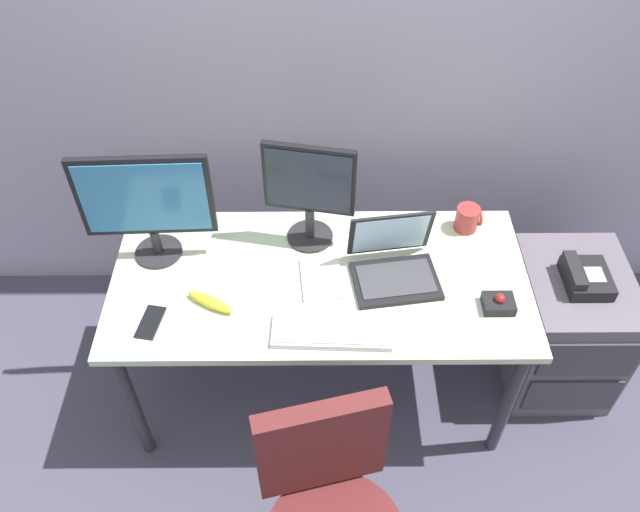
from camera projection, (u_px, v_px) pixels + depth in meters
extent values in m
plane|color=#444153|center=(320.00, 384.00, 2.93)|extent=(8.00, 8.00, 0.00)
cube|color=#A099AF|center=(319.00, 13.00, 2.40)|extent=(6.00, 0.10, 2.80)
cube|color=beige|center=(320.00, 281.00, 2.42)|extent=(1.55, 0.73, 0.03)
cylinder|color=#2D2D33|center=(133.00, 404.00, 2.46)|extent=(0.05, 0.05, 0.69)
cylinder|color=#2D2D33|center=(508.00, 402.00, 2.47)|extent=(0.05, 0.05, 0.69)
cylinder|color=#2D2D33|center=(159.00, 284.00, 2.88)|extent=(0.05, 0.05, 0.69)
cylinder|color=#2D2D33|center=(480.00, 282.00, 2.89)|extent=(0.05, 0.05, 0.69)
cube|color=#5C545E|center=(562.00, 326.00, 2.77)|extent=(0.42, 0.52, 0.61)
cube|color=#38383D|center=(590.00, 360.00, 2.49)|extent=(0.38, 0.01, 0.21)
cube|color=#38383D|center=(571.00, 395.00, 2.68)|extent=(0.38, 0.01, 0.21)
cube|color=black|center=(587.00, 278.00, 2.52)|extent=(0.17, 0.20, 0.06)
cube|color=black|center=(575.00, 270.00, 2.48)|extent=(0.05, 0.18, 0.04)
cube|color=gray|center=(595.00, 275.00, 2.49)|extent=(0.07, 0.08, 0.01)
cube|color=#542020|center=(320.00, 446.00, 1.95)|extent=(0.40, 0.15, 0.42)
cylinder|color=#262628|center=(159.00, 252.00, 2.49)|extent=(0.18, 0.18, 0.01)
cylinder|color=#262628|center=(156.00, 241.00, 2.45)|extent=(0.04, 0.04, 0.10)
cube|color=black|center=(144.00, 196.00, 2.29)|extent=(0.48, 0.04, 0.34)
cube|color=teal|center=(144.00, 199.00, 2.28)|extent=(0.44, 0.02, 0.30)
cylinder|color=#262628|center=(310.00, 236.00, 2.55)|extent=(0.18, 0.18, 0.01)
cylinder|color=#262628|center=(310.00, 222.00, 2.49)|extent=(0.04, 0.04, 0.14)
cube|color=black|center=(309.00, 179.00, 2.34)|extent=(0.34, 0.09, 0.29)
cube|color=#1E2333|center=(308.00, 182.00, 2.33)|extent=(0.31, 0.07, 0.25)
cube|color=silver|center=(332.00, 332.00, 2.22)|extent=(0.42, 0.15, 0.02)
cube|color=white|center=(332.00, 330.00, 2.21)|extent=(0.39, 0.13, 0.01)
cube|color=black|center=(396.00, 281.00, 2.38)|extent=(0.34, 0.26, 0.02)
cube|color=#38383D|center=(396.00, 279.00, 2.37)|extent=(0.29, 0.20, 0.00)
cube|color=black|center=(390.00, 233.00, 2.39)|extent=(0.31, 0.10, 0.22)
cube|color=silver|center=(391.00, 234.00, 2.38)|extent=(0.28, 0.08, 0.19)
cube|color=black|center=(498.00, 304.00, 2.30)|extent=(0.11, 0.09, 0.04)
sphere|color=maroon|center=(500.00, 299.00, 2.28)|extent=(0.04, 0.04, 0.04)
cylinder|color=#9D302F|center=(467.00, 218.00, 2.55)|extent=(0.09, 0.09, 0.10)
torus|color=#A4322B|center=(480.00, 218.00, 2.55)|extent=(0.01, 0.07, 0.07)
cube|color=white|center=(321.00, 278.00, 2.40)|extent=(0.17, 0.22, 0.01)
cube|color=black|center=(150.00, 322.00, 2.26)|extent=(0.09, 0.15, 0.01)
ellipsoid|color=yellow|center=(211.00, 302.00, 2.30)|extent=(0.19, 0.13, 0.04)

